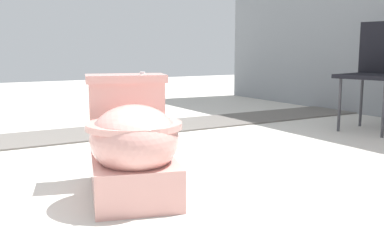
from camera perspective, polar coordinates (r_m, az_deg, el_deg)
name	(u,v)px	position (r m, az deg, el deg)	size (l,w,h in m)	color
ground_plane	(68,190)	(2.11, -15.49, -8.51)	(14.00, 14.00, 0.00)	beige
gravel_strip	(90,133)	(3.40, -12.84, -1.66)	(0.56, 8.00, 0.01)	#605B56
toilet	(132,144)	(1.94, -7.65, -3.04)	(0.71, 0.53, 0.52)	#E09E93
folding_chair_left	(380,64)	(3.73, 22.80, 6.61)	(0.52, 0.52, 0.83)	black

